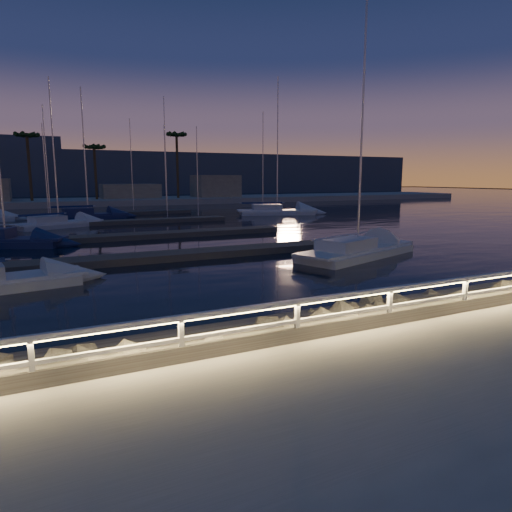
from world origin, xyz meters
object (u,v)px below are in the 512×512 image
object	(u,v)px
sailboat_d	(355,250)
sailboat_l	(275,211)
sailboat_n	(86,215)
sailboat_e	(3,240)
guard_rail	(359,302)
sailboat_g	(57,223)

from	to	relation	value
sailboat_d	sailboat_l	distance (m)	31.56
sailboat_d	sailboat_n	bearing A→B (deg)	90.02
sailboat_d	sailboat_e	xyz separation A→B (m)	(-18.99, 13.81, 0.02)
sailboat_d	sailboat_l	xyz separation A→B (m)	(10.57, 29.73, 0.02)
sailboat_l	sailboat_n	size ratio (longest dim) A/B	1.17
guard_rail	sailboat_e	size ratio (longest dim) A/B	3.33
sailboat_e	sailboat_l	world-z (taller)	sailboat_l
sailboat_e	sailboat_l	xyz separation A→B (m)	(29.56, 15.92, 0.00)
sailboat_d	sailboat_l	world-z (taller)	sailboat_l
sailboat_d	sailboat_n	world-z (taller)	sailboat_d
sailboat_d	sailboat_l	size ratio (longest dim) A/B	0.92
sailboat_e	sailboat_n	size ratio (longest dim) A/B	0.92
sailboat_d	sailboat_g	size ratio (longest dim) A/B	1.14
sailboat_e	sailboat_l	size ratio (longest dim) A/B	0.78
sailboat_e	sailboat_g	size ratio (longest dim) A/B	0.97
sailboat_e	sailboat_n	xyz separation A→B (m)	(7.29, 19.33, 0.00)
sailboat_e	sailboat_g	bearing A→B (deg)	94.16
sailboat_d	sailboat_n	distance (m)	35.14
sailboat_n	sailboat_g	bearing A→B (deg)	-119.00
sailboat_g	sailboat_l	world-z (taller)	sailboat_l
sailboat_d	sailboat_g	xyz separation A→B (m)	(-15.11, 25.17, -0.02)
sailboat_g	sailboat_d	bearing A→B (deg)	-83.04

